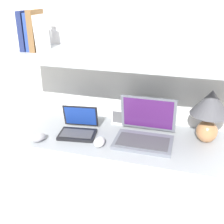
{
  "coord_description": "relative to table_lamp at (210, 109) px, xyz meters",
  "views": [
    {
      "loc": [
        0.39,
        -1.22,
        1.6
      ],
      "look_at": [
        -0.05,
        0.26,
        0.92
      ],
      "focal_mm": 45.0,
      "sensor_mm": 36.0,
      "label": 1
    }
  ],
  "objects": [
    {
      "name": "table_lamp",
      "position": [
        0.0,
        0.0,
        0.0
      ],
      "size": [
        0.23,
        0.23,
        0.32
      ],
      "color": "#B27A4C",
      "rests_on": "desk"
    },
    {
      "name": "computer_mouse",
      "position": [
        -0.6,
        -0.22,
        -0.19
      ],
      "size": [
        0.08,
        0.11,
        0.04
      ],
      "color": "white",
      "rests_on": "desk"
    },
    {
      "name": "book_brown",
      "position": [
        -1.05,
        -0.03,
        0.4
      ],
      "size": [
        0.04,
        0.14,
        0.24
      ],
      "color": "brown",
      "rests_on": "shelf"
    },
    {
      "name": "book_navy",
      "position": [
        -1.12,
        -0.03,
        0.39
      ],
      "size": [
        0.03,
        0.14,
        0.23
      ],
      "color": "navy",
      "rests_on": "shelf"
    },
    {
      "name": "laptop_small",
      "position": [
        -0.77,
        -0.13,
        -0.17
      ],
      "size": [
        0.25,
        0.23,
        0.17
      ],
      "color": "black",
      "rests_on": "desk"
    },
    {
      "name": "back_riser",
      "position": [
        -0.51,
        0.19,
        -0.36
      ],
      "size": [
        1.32,
        0.04,
        1.22
      ],
      "color": "white",
      "rests_on": "ground_plane"
    },
    {
      "name": "book_blue",
      "position": [
        -1.09,
        -0.03,
        0.39
      ],
      "size": [
        0.02,
        0.12,
        0.22
      ],
      "color": "#284293",
      "rests_on": "shelf"
    },
    {
      "name": "shelf",
      "position": [
        -0.51,
        -0.03,
        0.26
      ],
      "size": [
        1.32,
        0.47,
        0.03
      ],
      "color": "#999EA3",
      "rests_on": "back_riser"
    },
    {
      "name": "laptop_large",
      "position": [
        -0.35,
        -0.09,
        -0.16
      ],
      "size": [
        0.34,
        0.29,
        0.25
      ],
      "color": "slate",
      "rests_on": "desk"
    },
    {
      "name": "desk",
      "position": [
        -0.51,
        -0.09,
        -0.59
      ],
      "size": [
        1.32,
        0.52,
        0.76
      ],
      "color": "#999EA3",
      "rests_on": "ground_plane"
    },
    {
      "name": "book_white",
      "position": [
        -1.02,
        -0.03,
        0.38
      ],
      "size": [
        0.04,
        0.14,
        0.21
      ],
      "color": "silver",
      "rests_on": "shelf"
    },
    {
      "name": "second_mouse",
      "position": [
        -0.96,
        -0.28,
        -0.19
      ],
      "size": [
        0.09,
        0.11,
        0.04
      ],
      "color": "#99999E",
      "rests_on": "desk"
    },
    {
      "name": "wall_back",
      "position": [
        -0.51,
        0.23,
        0.23
      ],
      "size": [
        6.0,
        0.05,
        2.4
      ],
      "color": "white",
      "rests_on": "ground_plane"
    },
    {
      "name": "router_box",
      "position": [
        -0.56,
        0.1,
        -0.15
      ],
      "size": [
        0.1,
        0.07,
        0.11
      ],
      "color": "white",
      "rests_on": "desk"
    }
  ]
}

